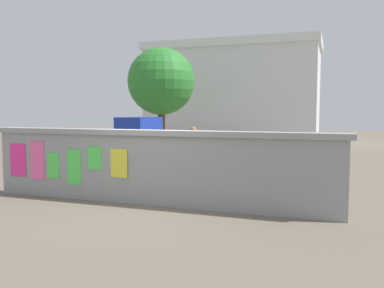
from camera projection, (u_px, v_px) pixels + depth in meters
ground at (235, 162)px, 16.48m from camera, size 60.00×60.00×0.00m
poster_wall at (151, 166)px, 8.89m from camera, size 8.40×0.42×1.67m
auto_rickshaw_truck at (161, 143)px, 14.77m from camera, size 3.78×2.01×1.85m
motorcycle at (130, 171)px, 10.87m from camera, size 1.90×0.56×0.87m
bicycle_near at (261, 180)px, 9.96m from camera, size 1.69×0.49×0.95m
person_walking at (193, 147)px, 12.07m from camera, size 0.46×0.46×1.62m
tree_roadside at (161, 82)px, 20.82m from camera, size 3.50×3.50×5.38m
building_background at (233, 93)px, 27.46m from camera, size 11.55×5.52×6.64m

